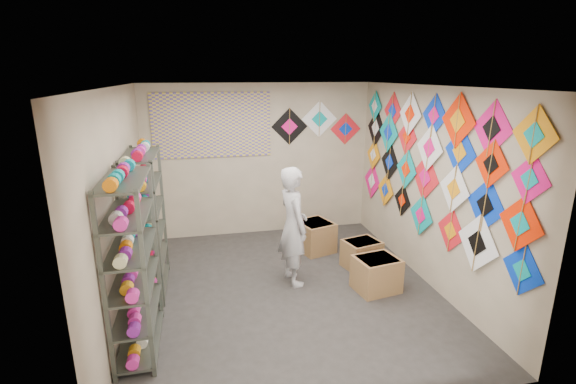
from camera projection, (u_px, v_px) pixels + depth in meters
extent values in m
plane|color=#2C2A27|center=(286.00, 290.00, 5.70)|extent=(4.50, 4.50, 0.00)
plane|color=#B7A78C|center=(259.00, 161.00, 7.44)|extent=(4.00, 0.00, 4.00)
plane|color=#B7A78C|center=(346.00, 275.00, 3.21)|extent=(4.00, 0.00, 4.00)
plane|color=#B7A78C|center=(120.00, 205.00, 4.92)|extent=(0.00, 4.50, 4.50)
plane|color=#B7A78C|center=(427.00, 186.00, 5.74)|extent=(0.00, 4.50, 4.50)
plane|color=gray|center=(285.00, 86.00, 4.96)|extent=(4.50, 4.50, 0.00)
cube|color=#4C5147|center=(133.00, 265.00, 4.27)|extent=(0.40, 1.10, 1.90)
cube|color=#4C5147|center=(147.00, 223.00, 5.50)|extent=(0.40, 1.10, 1.90)
cylinder|color=#F12AA5|center=(125.00, 279.00, 3.80)|extent=(0.12, 0.10, 0.12)
cylinder|color=orange|center=(128.00, 269.00, 3.98)|extent=(0.12, 0.10, 0.12)
cylinder|color=#FFA917|center=(131.00, 261.00, 4.16)|extent=(0.12, 0.10, 0.12)
cylinder|color=white|center=(133.00, 253.00, 4.34)|extent=(0.12, 0.10, 0.12)
cylinder|color=red|center=(136.00, 246.00, 4.52)|extent=(0.12, 0.10, 0.12)
cylinder|color=purple|center=(138.00, 239.00, 4.70)|extent=(0.12, 0.10, 0.12)
cylinder|color=beige|center=(142.00, 229.00, 5.02)|extent=(0.12, 0.10, 0.12)
cylinder|color=#0B99A2|center=(143.00, 223.00, 5.20)|extent=(0.12, 0.10, 0.12)
cylinder|color=#F12AA5|center=(145.00, 218.00, 5.38)|extent=(0.12, 0.10, 0.12)
cylinder|color=orange|center=(147.00, 214.00, 5.56)|extent=(0.12, 0.10, 0.12)
cylinder|color=#FFA917|center=(148.00, 209.00, 5.74)|extent=(0.12, 0.10, 0.12)
cylinder|color=white|center=(149.00, 205.00, 5.92)|extent=(0.12, 0.10, 0.12)
cube|color=#0734CD|center=(523.00, 270.00, 4.09)|extent=(0.02, 0.55, 0.55)
cube|color=white|center=(478.00, 243.00, 4.71)|extent=(0.03, 0.71, 0.71)
cube|color=red|center=(451.00, 231.00, 5.23)|extent=(0.02, 0.57, 0.57)
cube|color=#079B9D|center=(421.00, 215.00, 5.89)|extent=(0.03, 0.60, 0.60)
cube|color=black|center=(402.00, 200.00, 6.45)|extent=(0.02, 0.51, 0.51)
cube|color=orange|center=(385.00, 190.00, 6.97)|extent=(0.03, 0.56, 0.56)
cube|color=#EA0D74|center=(372.00, 181.00, 7.54)|extent=(0.03, 0.66, 0.66)
cube|color=#FF2400|center=(521.00, 224.00, 4.06)|extent=(0.03, 0.59, 0.59)
cube|color=#0734CD|center=(486.00, 205.00, 4.57)|extent=(0.03, 0.62, 0.62)
cube|color=white|center=(454.00, 189.00, 5.08)|extent=(0.02, 0.61, 0.61)
cube|color=red|center=(425.00, 177.00, 5.75)|extent=(0.02, 0.68, 0.68)
cube|color=#079B9D|center=(406.00, 169.00, 6.23)|extent=(0.03, 0.60, 0.60)
cube|color=black|center=(390.00, 162.00, 6.79)|extent=(0.03, 0.62, 0.62)
cube|color=orange|center=(373.00, 155.00, 7.36)|extent=(0.04, 0.54, 0.54)
cube|color=#EA0D74|center=(530.00, 179.00, 3.93)|extent=(0.03, 0.50, 0.50)
cube|color=#FF2400|center=(491.00, 164.00, 4.41)|extent=(0.03, 0.53, 0.53)
cube|color=#0734CD|center=(460.00, 152.00, 4.95)|extent=(0.01, 0.61, 0.61)
cube|color=white|center=(429.00, 148.00, 5.57)|extent=(0.04, 0.64, 0.64)
cube|color=red|center=(407.00, 137.00, 6.18)|extent=(0.04, 0.56, 0.56)
cube|color=#079B9D|center=(388.00, 132.00, 6.74)|extent=(0.02, 0.66, 0.66)
cube|color=black|center=(376.00, 128.00, 7.24)|extent=(0.03, 0.67, 0.67)
cube|color=orange|center=(535.00, 135.00, 3.82)|extent=(0.01, 0.56, 0.56)
cube|color=#EA0D74|center=(492.00, 128.00, 4.39)|extent=(0.03, 0.62, 0.62)
cube|color=#FF2400|center=(458.00, 121.00, 4.93)|extent=(0.01, 0.67, 0.67)
cube|color=#0734CD|center=(434.00, 115.00, 5.44)|extent=(0.02, 0.57, 0.57)
cube|color=white|center=(410.00, 114.00, 6.02)|extent=(0.03, 0.63, 0.63)
cube|color=red|center=(393.00, 111.00, 6.59)|extent=(0.01, 0.60, 0.60)
cube|color=#079B9D|center=(375.00, 106.00, 7.18)|extent=(0.02, 0.52, 0.52)
cube|color=black|center=(289.00, 127.00, 7.38)|extent=(0.66, 0.02, 0.66)
cube|color=white|center=(319.00, 119.00, 7.46)|extent=(0.65, 0.02, 0.65)
cube|color=red|center=(345.00, 129.00, 7.62)|extent=(0.58, 0.02, 0.58)
cube|color=#56479B|center=(212.00, 125.00, 7.08)|extent=(2.00, 0.01, 1.10)
imported|color=#BDBBBA|center=(293.00, 226.00, 5.71)|extent=(0.74, 0.60, 1.67)
cube|color=#996C42|center=(376.00, 274.00, 5.64)|extent=(0.63, 0.55, 0.47)
cube|color=#996C42|center=(362.00, 254.00, 6.31)|extent=(0.60, 0.54, 0.42)
cube|color=#996C42|center=(315.00, 236.00, 6.91)|extent=(0.66, 0.70, 0.50)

